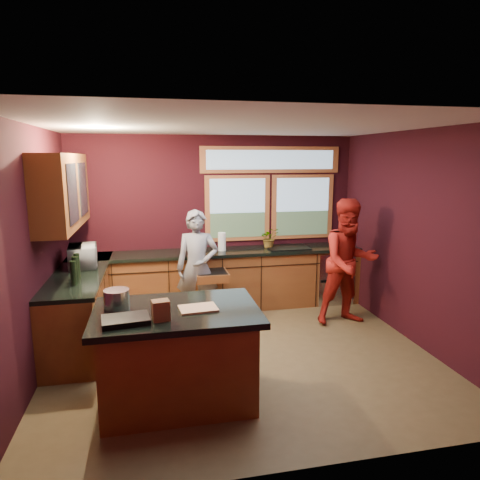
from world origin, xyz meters
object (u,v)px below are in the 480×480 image
object	(u,v)px
person_grey	(197,268)
cutting_board	(198,308)
stock_pot	(117,299)
island	(178,355)
person_red	(349,262)

from	to	relation	value
person_grey	cutting_board	world-z (taller)	person_grey
person_grey	stock_pot	size ratio (longest dim) A/B	6.84
island	stock_pot	size ratio (longest dim) A/B	6.46
person_red	stock_pot	distance (m)	3.38
island	person_grey	world-z (taller)	person_grey
island	stock_pot	bearing A→B (deg)	164.74
person_grey	person_red	xyz separation A→B (m)	(2.11, -0.43, 0.08)
cutting_board	stock_pot	distance (m)	0.78
person_red	island	bearing A→B (deg)	-150.71
stock_pot	person_grey	bearing A→B (deg)	62.28
person_grey	person_red	distance (m)	2.15
person_red	cutting_board	size ratio (longest dim) A/B	5.13
island	person_red	size ratio (longest dim) A/B	0.86
island	cutting_board	size ratio (longest dim) A/B	4.43
island	person_grey	distance (m)	2.05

